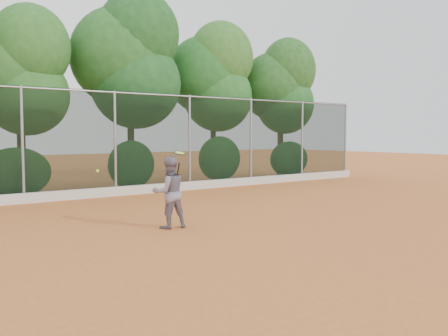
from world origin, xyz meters
TOP-DOWN VIEW (x-y plane):
  - ground at (0.00, 0.00)m, footprint 80.00×80.00m
  - concrete_curb at (0.00, 6.82)m, footprint 24.00×0.20m
  - tennis_player at (-1.64, 0.85)m, footprint 0.85×0.71m
  - chainlink_fence at (-0.00, 7.00)m, footprint 24.09×0.09m
  - foliage_backdrop at (-0.55, 8.98)m, footprint 23.70×3.63m
  - tennis_racket at (-1.37, 0.83)m, footprint 0.28×0.28m
  - tennis_ball_in_flight at (-3.27, 0.89)m, footprint 0.06×0.06m

SIDE VIEW (x-z plane):
  - ground at x=0.00m, z-range 0.00..0.00m
  - concrete_curb at x=0.00m, z-range 0.00..0.30m
  - tennis_player at x=-1.64m, z-range 0.00..1.58m
  - tennis_ball_in_flight at x=-3.27m, z-range 1.31..1.37m
  - tennis_racket at x=-1.37m, z-range 1.34..1.88m
  - chainlink_fence at x=0.00m, z-range 0.11..3.61m
  - foliage_backdrop at x=-0.55m, z-range 0.63..8.18m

